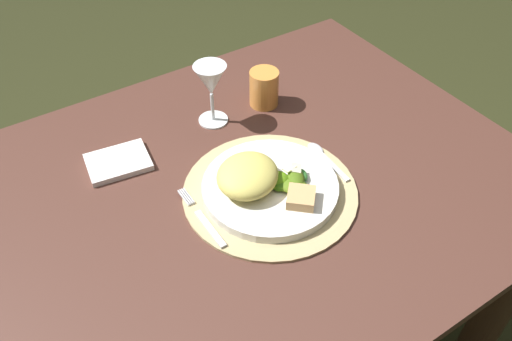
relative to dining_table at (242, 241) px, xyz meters
name	(u,v)px	position (x,y,z in m)	size (l,w,h in m)	color
dining_table	(242,241)	(0.00, 0.00, 0.00)	(1.17, 0.88, 0.72)	#4C2C23
placemat	(270,192)	(0.04, -0.05, 0.18)	(0.34, 0.34, 0.01)	tan
dinner_plate	(270,187)	(0.04, -0.05, 0.19)	(0.26, 0.26, 0.02)	silver
pasta_serving	(246,176)	(0.00, -0.03, 0.22)	(0.13, 0.11, 0.05)	#D3C45D
salad_greens	(289,181)	(0.07, -0.07, 0.21)	(0.10, 0.10, 0.03)	#446214
bread_piece	(301,198)	(0.06, -0.12, 0.21)	(0.05, 0.05, 0.02)	tan
fork	(203,220)	(-0.11, -0.05, 0.18)	(0.01, 0.17, 0.00)	silver
spoon	(322,155)	(0.19, -0.02, 0.18)	(0.03, 0.13, 0.01)	silver
napkin	(118,162)	(-0.18, 0.19, 0.18)	(0.12, 0.09, 0.01)	white
wine_glass	(211,83)	(0.06, 0.21, 0.28)	(0.07, 0.07, 0.14)	silver
amber_tumbler	(264,88)	(0.19, 0.20, 0.22)	(0.07, 0.07, 0.09)	orange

